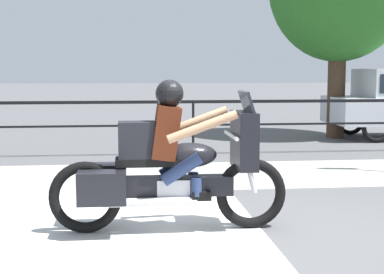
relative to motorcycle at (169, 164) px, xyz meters
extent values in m
plane|color=#565659|center=(0.84, -0.29, -0.70)|extent=(120.00, 120.00, 0.00)
cube|color=#A8A59E|center=(0.84, 3.11, -0.70)|extent=(44.00, 2.40, 0.01)
cube|color=silver|center=(-0.73, -0.49, -0.70)|extent=(3.41, 6.00, 0.01)
cube|color=black|center=(0.84, 5.31, 0.34)|extent=(36.00, 0.04, 0.06)
cube|color=black|center=(0.84, 5.31, -0.11)|extent=(36.00, 0.03, 0.04)
cylinder|color=black|center=(0.84, 5.31, -0.17)|extent=(0.05, 0.05, 1.07)
torus|color=black|center=(0.87, 0.00, -0.33)|extent=(0.75, 0.11, 0.75)
torus|color=black|center=(-0.86, 0.00, -0.33)|extent=(0.75, 0.11, 0.75)
cube|color=black|center=(0.00, 0.00, -0.23)|extent=(1.32, 0.22, 0.20)
cube|color=silver|center=(0.04, 0.00, -0.28)|extent=(0.34, 0.26, 0.26)
ellipsoid|color=black|center=(0.21, 0.00, 0.09)|extent=(0.58, 0.30, 0.26)
cube|color=black|center=(-0.17, 0.00, 0.03)|extent=(0.76, 0.28, 0.08)
cube|color=black|center=(0.79, 0.00, 0.24)|extent=(0.20, 0.58, 0.59)
cube|color=#1E232B|center=(0.81, 0.00, 0.64)|extent=(0.10, 0.49, 0.24)
cylinder|color=silver|center=(0.65, 0.00, 0.29)|extent=(0.04, 0.70, 0.04)
cylinder|color=silver|center=(-0.21, -0.16, -0.36)|extent=(0.95, 0.09, 0.09)
cube|color=black|center=(-0.68, -0.24, -0.18)|extent=(0.48, 0.28, 0.32)
cube|color=black|center=(-0.68, 0.24, -0.18)|extent=(0.48, 0.28, 0.32)
cylinder|color=silver|center=(0.84, 0.00, -0.04)|extent=(0.19, 0.06, 0.57)
cube|color=#4C1E0F|center=(-0.03, 0.00, 0.34)|extent=(0.31, 0.36, 0.57)
sphere|color=tan|center=(0.01, 0.00, 0.71)|extent=(0.23, 0.23, 0.23)
sphere|color=black|center=(0.01, 0.00, 0.73)|extent=(0.29, 0.29, 0.29)
cylinder|color=navy|center=(0.12, -0.15, -0.03)|extent=(0.44, 0.13, 0.34)
cylinder|color=navy|center=(0.27, -0.15, -0.21)|extent=(0.11, 0.11, 0.19)
cube|color=black|center=(0.32, -0.15, -0.31)|extent=(0.20, 0.10, 0.09)
cylinder|color=navy|center=(0.12, 0.15, -0.03)|extent=(0.44, 0.13, 0.34)
cylinder|color=navy|center=(0.27, 0.15, -0.21)|extent=(0.11, 0.11, 0.19)
cube|color=black|center=(0.32, 0.15, -0.31)|extent=(0.20, 0.10, 0.09)
cylinder|color=tan|center=(0.31, -0.30, 0.42)|extent=(0.71, 0.09, 0.33)
cylinder|color=tan|center=(0.31, 0.30, 0.42)|extent=(0.71, 0.09, 0.33)
cube|color=black|center=(-0.33, 0.00, 0.26)|extent=(0.37, 0.27, 0.38)
torus|color=black|center=(5.20, 6.73, -0.33)|extent=(0.74, 0.11, 0.74)
torus|color=black|center=(5.20, 8.34, -0.33)|extent=(0.74, 0.11, 0.74)
cylinder|color=#473323|center=(4.60, 7.80, 0.45)|extent=(0.42, 0.42, 2.30)
camera|label=1|loc=(-0.41, -6.00, 0.99)|focal=55.00mm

